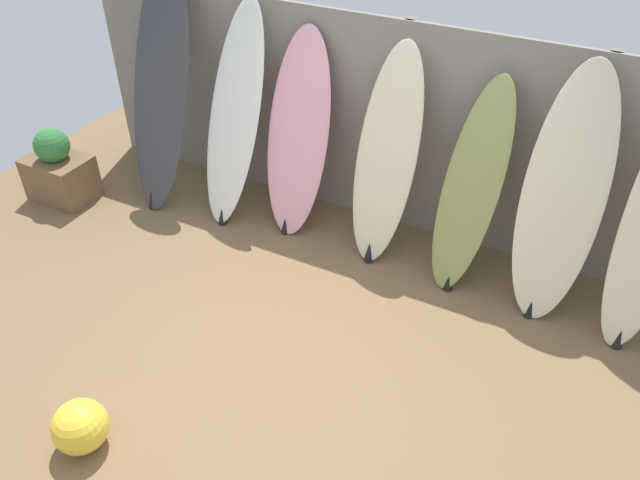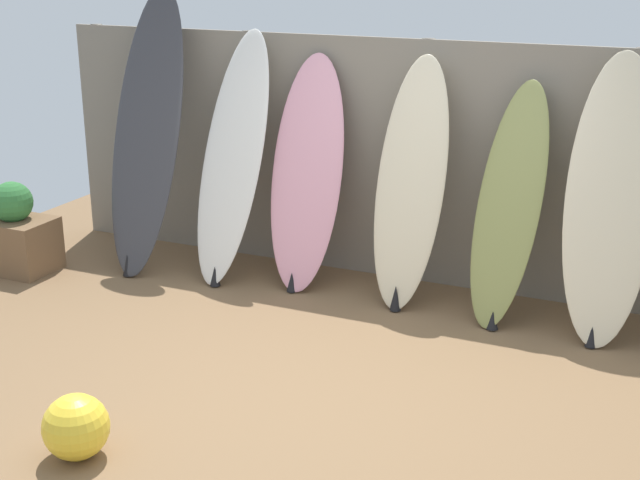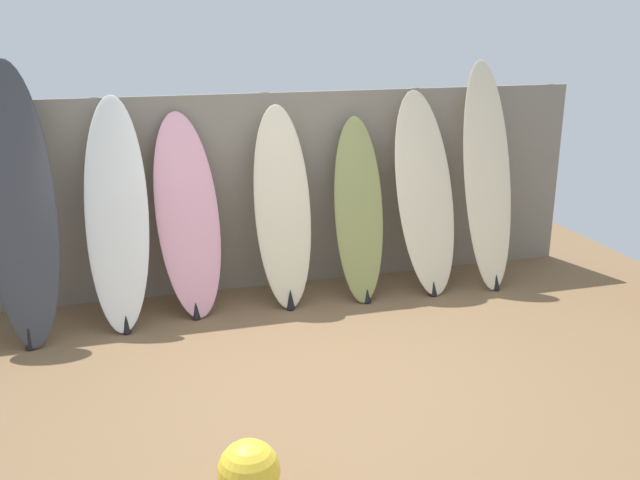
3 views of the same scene
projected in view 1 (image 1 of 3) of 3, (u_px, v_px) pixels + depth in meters
name	position (u px, v px, depth m)	size (l,w,h in m)	color
ground	(283.00, 369.00, 4.26)	(7.68, 7.68, 0.00)	brown
fence_back	(400.00, 130.00, 5.14)	(6.08, 0.11, 1.80)	gray
surfboard_charcoal_0	(161.00, 87.00, 5.44)	(0.64, 0.91, 2.15)	#38383D
surfboard_white_1	(234.00, 117.00, 5.30)	(0.56, 0.79, 1.85)	white
surfboard_pink_2	(298.00, 136.00, 5.20)	(0.60, 0.70, 1.69)	pink
surfboard_cream_3	(386.00, 159.00, 4.86)	(0.51, 0.61, 1.73)	beige
surfboard_olive_4	(471.00, 189.00, 4.63)	(0.52, 0.69, 1.59)	olive
surfboard_cream_5	(563.00, 198.00, 4.33)	(0.61, 0.70, 1.81)	beige
planter_box	(59.00, 170.00, 5.81)	(0.58, 0.42, 0.71)	brown
beach_ball	(80.00, 427.00, 3.69)	(0.33, 0.33, 0.33)	yellow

